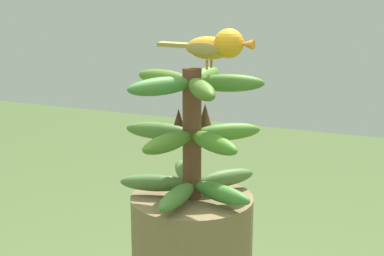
% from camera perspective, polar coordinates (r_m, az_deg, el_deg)
% --- Properties ---
extents(banana_bunch, '(0.29, 0.29, 0.26)m').
position_cam_1_polar(banana_bunch, '(1.27, -0.00, -0.51)').
color(banana_bunch, brown).
rests_on(banana_bunch, banana_tree).
extents(perched_bird, '(0.06, 0.19, 0.08)m').
position_cam_1_polar(perched_bird, '(1.22, 2.27, 7.25)').
color(perched_bird, '#C68933').
rests_on(perched_bird, banana_bunch).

